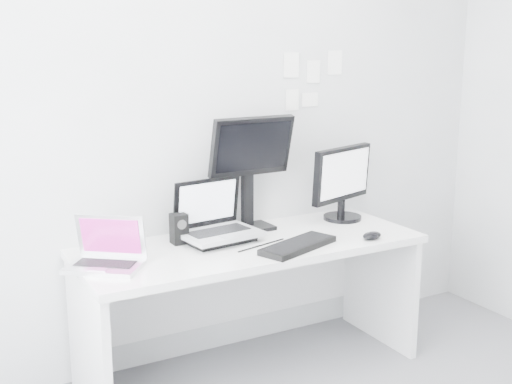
% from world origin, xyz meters
% --- Properties ---
extents(back_wall, '(3.60, 0.00, 3.60)m').
position_xyz_m(back_wall, '(0.00, 1.60, 1.35)').
color(back_wall, silver).
rests_on(back_wall, ground).
extents(desk, '(1.80, 0.70, 0.73)m').
position_xyz_m(desk, '(0.00, 1.25, 0.36)').
color(desk, white).
rests_on(desk, ground).
extents(macbook, '(0.41, 0.40, 0.25)m').
position_xyz_m(macbook, '(-0.79, 1.21, 0.85)').
color(macbook, silver).
rests_on(macbook, desk).
extents(speaker, '(0.10, 0.10, 0.16)m').
position_xyz_m(speaker, '(-0.33, 1.41, 0.81)').
color(speaker, black).
rests_on(speaker, desk).
extents(dell_laptop, '(0.43, 0.35, 0.33)m').
position_xyz_m(dell_laptop, '(-0.14, 1.33, 0.89)').
color(dell_laptop, '#AFB2B7').
rests_on(dell_laptop, desk).
extents(rear_monitor, '(0.48, 0.19, 0.65)m').
position_xyz_m(rear_monitor, '(0.11, 1.46, 1.06)').
color(rear_monitor, black).
rests_on(rear_monitor, desk).
extents(samsung_monitor, '(0.53, 0.36, 0.45)m').
position_xyz_m(samsung_monitor, '(0.69, 1.39, 0.95)').
color(samsung_monitor, black).
rests_on(samsung_monitor, desk).
extents(keyboard, '(0.48, 0.31, 0.03)m').
position_xyz_m(keyboard, '(0.16, 1.04, 0.74)').
color(keyboard, black).
rests_on(keyboard, desk).
extents(mouse, '(0.14, 0.10, 0.04)m').
position_xyz_m(mouse, '(0.59, 0.99, 0.75)').
color(mouse, black).
rests_on(mouse, desk).
extents(wall_note_0, '(0.10, 0.00, 0.14)m').
position_xyz_m(wall_note_0, '(0.45, 1.59, 1.62)').
color(wall_note_0, white).
rests_on(wall_note_0, back_wall).
extents(wall_note_1, '(0.09, 0.00, 0.13)m').
position_xyz_m(wall_note_1, '(0.60, 1.59, 1.58)').
color(wall_note_1, white).
rests_on(wall_note_1, back_wall).
extents(wall_note_2, '(0.10, 0.00, 0.14)m').
position_xyz_m(wall_note_2, '(0.75, 1.59, 1.63)').
color(wall_note_2, white).
rests_on(wall_note_2, back_wall).
extents(wall_note_3, '(0.11, 0.00, 0.08)m').
position_xyz_m(wall_note_3, '(0.58, 1.59, 1.42)').
color(wall_note_3, white).
rests_on(wall_note_3, back_wall).
extents(wall_note_4, '(0.09, 0.00, 0.12)m').
position_xyz_m(wall_note_4, '(0.46, 1.59, 1.42)').
color(wall_note_4, white).
rests_on(wall_note_4, back_wall).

